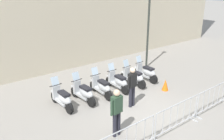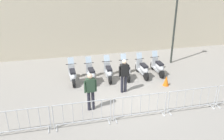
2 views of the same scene
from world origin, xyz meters
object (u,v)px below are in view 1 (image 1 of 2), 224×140
(officer_near_row_end, at_px, (117,110))
(motorcycle_2, at_px, (102,87))
(motorcycle_3, at_px, (118,82))
(traffic_cone, at_px, (165,85))
(barrier_segment_3, at_px, (213,98))
(street_lamp, at_px, (149,16))
(officer_mid_plaza, at_px, (132,85))
(motorcycle_0, at_px, (62,98))
(motorcycle_5, at_px, (146,72))
(barrier_segment_2, at_px, (177,117))
(motorcycle_1, at_px, (84,93))
(motorcycle_4, at_px, (134,77))

(officer_near_row_end, bearing_deg, motorcycle_2, 58.48)
(motorcycle_3, xyz_separation_m, traffic_cone, (1.68, -1.57, -0.18))
(motorcycle_2, bearing_deg, barrier_segment_3, -58.53)
(officer_near_row_end, distance_m, traffic_cone, 4.47)
(street_lamp, bearing_deg, officer_mid_plaza, -147.75)
(motorcycle_0, xyz_separation_m, officer_near_row_end, (0.31, -2.90, 0.53))
(officer_near_row_end, height_order, officer_mid_plaza, same)
(motorcycle_5, bearing_deg, officer_mid_plaza, -152.13)
(motorcycle_2, height_order, barrier_segment_3, motorcycle_2)
(street_lamp, relative_size, officer_near_row_end, 2.94)
(barrier_segment_2, distance_m, barrier_segment_3, 2.37)
(motorcycle_1, bearing_deg, officer_near_row_end, -103.63)
(motorcycle_0, xyz_separation_m, motorcycle_3, (2.93, -0.32, 0.00))
(motorcycle_5, xyz_separation_m, barrier_segment_3, (-0.44, -3.89, 0.07))
(motorcycle_4, height_order, barrier_segment_2, motorcycle_4)
(motorcycle_3, height_order, traffic_cone, motorcycle_3)
(motorcycle_5, relative_size, officer_near_row_end, 1.00)
(motorcycle_1, distance_m, officer_near_row_end, 2.86)
(motorcycle_4, xyz_separation_m, street_lamp, (2.67, 1.34, 2.67))
(motorcycle_0, relative_size, street_lamp, 0.34)
(motorcycle_1, height_order, street_lamp, street_lamp)
(motorcycle_0, distance_m, officer_near_row_end, 2.96)
(motorcycle_3, distance_m, street_lamp, 4.69)
(motorcycle_2, distance_m, motorcycle_5, 2.95)
(motorcycle_2, relative_size, motorcycle_4, 1.00)
(motorcycle_0, height_order, motorcycle_1, same)
(officer_near_row_end, bearing_deg, motorcycle_5, 28.23)
(motorcycle_4, height_order, street_lamp, street_lamp)
(motorcycle_5, bearing_deg, motorcycle_2, 175.98)
(motorcycle_0, height_order, motorcycle_4, same)
(barrier_segment_3, height_order, officer_mid_plaza, officer_mid_plaza)
(officer_near_row_end, distance_m, officer_mid_plaza, 2.19)
(motorcycle_0, distance_m, traffic_cone, 4.98)
(motorcycle_4, bearing_deg, motorcycle_2, 173.88)
(barrier_segment_3, bearing_deg, motorcycle_1, 129.87)
(motorcycle_1, relative_size, street_lamp, 0.34)
(barrier_segment_3, bearing_deg, motorcycle_3, 110.87)
(barrier_segment_3, relative_size, officer_mid_plaza, 1.31)
(motorcycle_3, relative_size, officer_near_row_end, 1.00)
(motorcycle_3, height_order, motorcycle_5, same)
(street_lamp, xyz_separation_m, officer_mid_plaza, (-4.35, -2.74, -2.14))
(motorcycle_2, bearing_deg, motorcycle_1, 175.99)
(street_lamp, relative_size, officer_mid_plaza, 2.94)
(motorcycle_2, bearing_deg, barrier_segment_2, -87.78)
(motorcycle_5, relative_size, barrier_segment_3, 0.76)
(motorcycle_0, distance_m, officer_mid_plaza, 2.95)
(motorcycle_0, bearing_deg, motorcycle_5, -5.15)
(motorcycle_4, bearing_deg, officer_mid_plaza, -140.05)
(street_lamp, bearing_deg, motorcycle_1, -169.26)
(barrier_segment_2, bearing_deg, barrier_segment_3, -5.09)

